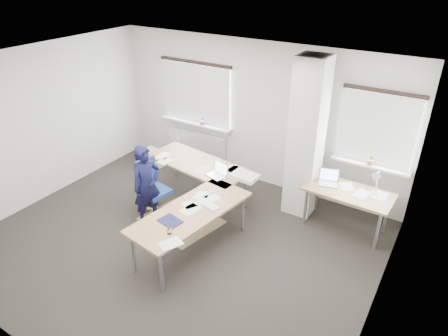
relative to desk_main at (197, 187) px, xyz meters
The scene contains 8 objects.
ground 0.96m from the desk_main, 86.57° to the right, with size 6.00×6.00×0.00m, color black.
room_shell 1.10m from the desk_main, 42.77° to the right, with size 6.04×5.04×2.82m.
floor_mat 0.75m from the desk_main, 151.59° to the right, with size 1.23×1.04×0.01m, color olive.
white_crate 2.48m from the desk_main, 149.97° to the left, with size 0.53×0.37×0.32m, color white.
desk_main is the anchor object (origin of this frame).
desk_side 2.47m from the desk_main, 27.50° to the left, with size 1.43×0.77×1.22m.
task_chair 0.93m from the desk_main, 167.27° to the right, with size 0.56×0.55×1.02m.
person 0.84m from the desk_main, 148.50° to the right, with size 0.52×0.34×1.43m, color black.
Camera 1 is at (3.34, -3.96, 4.10)m, focal length 32.00 mm.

